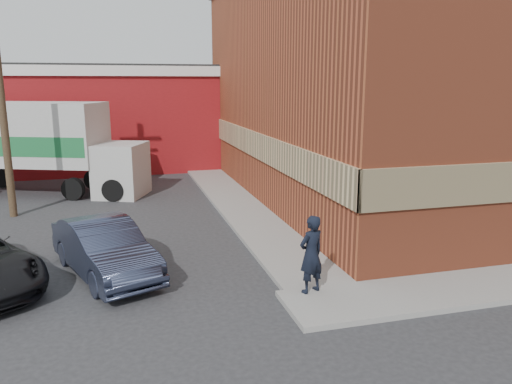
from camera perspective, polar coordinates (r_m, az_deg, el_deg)
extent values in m
plane|color=#28282B|center=(11.62, 4.62, -11.46)|extent=(90.00, 90.00, 0.00)
cube|color=#9C4228|center=(22.55, 17.72, 11.35)|extent=(14.00, 18.00, 9.00)
cube|color=#CFB37F|center=(19.80, -0.18, 5.47)|extent=(0.08, 18.16, 1.00)
cube|color=gray|center=(20.00, -2.55, -1.00)|extent=(1.80, 18.00, 0.12)
cube|color=maroon|center=(30.14, -19.90, 7.52)|extent=(16.00, 8.00, 5.00)
cube|color=silver|center=(30.06, -20.29, 12.74)|extent=(16.30, 8.30, 0.50)
cube|color=black|center=(30.07, -20.34, 13.31)|extent=(16.00, 8.00, 0.10)
cylinder|color=#503D28|center=(19.35, -27.21, 10.50)|extent=(0.26, 0.26, 9.00)
imported|color=black|center=(11.12, 6.33, -7.08)|extent=(0.75, 0.63, 1.76)
imported|color=#2B3148|center=(12.94, -16.91, -6.18)|extent=(2.86, 4.44, 1.38)
cube|color=beige|center=(23.24, -24.35, 6.09)|extent=(6.52, 4.54, 2.62)
cube|color=#1B6735|center=(22.25, -25.86, 4.66)|extent=(5.42, 2.24, 0.81)
cube|color=beige|center=(21.67, -15.04, 2.47)|extent=(2.52, 2.74, 2.22)
cylinder|color=black|center=(25.55, -27.04, 1.50)|extent=(0.96, 0.62, 0.91)
cylinder|color=black|center=(21.59, -20.16, 0.32)|extent=(0.96, 0.62, 0.91)
cylinder|color=black|center=(23.37, -17.95, 1.35)|extent=(0.96, 0.62, 0.91)
cylinder|color=black|center=(20.87, -15.96, 0.21)|extent=(0.96, 0.62, 0.91)
cylinder|color=black|center=(22.70, -14.01, 1.28)|extent=(0.96, 0.62, 0.91)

